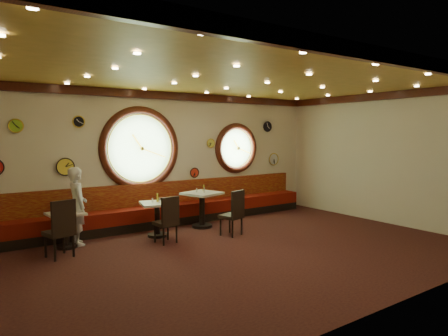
# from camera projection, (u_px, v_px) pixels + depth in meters

# --- Properties ---
(floor) EXTENTS (9.00, 6.00, 0.00)m
(floor) POSITION_uv_depth(u_px,v_px,m) (236.00, 252.00, 7.42)
(floor) COLOR black
(floor) RESTS_ON ground
(ceiling) EXTENTS (9.00, 6.00, 0.02)m
(ceiling) POSITION_uv_depth(u_px,v_px,m) (237.00, 77.00, 7.14)
(ceiling) COLOR gold
(ceiling) RESTS_ON wall_back
(wall_back) EXTENTS (9.00, 0.02, 3.20)m
(wall_back) POSITION_uv_depth(u_px,v_px,m) (163.00, 158.00, 9.74)
(wall_back) COLOR beige
(wall_back) RESTS_ON floor
(wall_front) EXTENTS (9.00, 0.02, 3.20)m
(wall_front) POSITION_uv_depth(u_px,v_px,m) (384.00, 183.00, 4.82)
(wall_front) COLOR beige
(wall_front) RESTS_ON floor
(wall_right) EXTENTS (0.02, 6.00, 3.20)m
(wall_right) POSITION_uv_depth(u_px,v_px,m) (383.00, 158.00, 9.83)
(wall_right) COLOR beige
(wall_right) RESTS_ON floor
(molding_back) EXTENTS (9.00, 0.10, 0.18)m
(molding_back) POSITION_uv_depth(u_px,v_px,m) (163.00, 96.00, 9.57)
(molding_back) COLOR #341109
(molding_back) RESTS_ON wall_back
(molding_front) EXTENTS (9.00, 0.10, 0.18)m
(molding_front) POSITION_uv_depth(u_px,v_px,m) (384.00, 56.00, 4.74)
(molding_front) COLOR #341109
(molding_front) RESTS_ON wall_back
(molding_right) EXTENTS (0.10, 6.00, 0.18)m
(molding_right) POSITION_uv_depth(u_px,v_px,m) (384.00, 96.00, 9.68)
(molding_right) COLOR #341109
(molding_right) RESTS_ON wall_back
(banquette_base) EXTENTS (8.00, 0.55, 0.20)m
(banquette_base) POSITION_uv_depth(u_px,v_px,m) (169.00, 221.00, 9.63)
(banquette_base) COLOR black
(banquette_base) RESTS_ON floor
(banquette_seat) EXTENTS (8.00, 0.55, 0.30)m
(banquette_seat) POSITION_uv_depth(u_px,v_px,m) (169.00, 210.00, 9.61)
(banquette_seat) COLOR #5D0E08
(banquette_seat) RESTS_ON banquette_base
(banquette_back) EXTENTS (8.00, 0.10, 0.55)m
(banquette_back) POSITION_uv_depth(u_px,v_px,m) (165.00, 193.00, 9.76)
(banquette_back) COLOR #62070A
(banquette_back) RESTS_ON wall_back
(porthole_left_glass) EXTENTS (1.66, 0.02, 1.66)m
(porthole_left_glass) POSITION_uv_depth(u_px,v_px,m) (140.00, 148.00, 9.37)
(porthole_left_glass) COLOR #8CC576
(porthole_left_glass) RESTS_ON wall_back
(porthole_left_frame) EXTENTS (1.98, 0.18, 1.98)m
(porthole_left_frame) POSITION_uv_depth(u_px,v_px,m) (140.00, 148.00, 9.36)
(porthole_left_frame) COLOR #341109
(porthole_left_frame) RESTS_ON wall_back
(porthole_left_ring) EXTENTS (1.61, 0.03, 1.61)m
(porthole_left_ring) POSITION_uv_depth(u_px,v_px,m) (141.00, 149.00, 9.33)
(porthole_left_ring) COLOR gold
(porthole_left_ring) RESTS_ON wall_back
(porthole_right_glass) EXTENTS (1.10, 0.02, 1.10)m
(porthole_right_glass) POSITION_uv_depth(u_px,v_px,m) (236.00, 148.00, 10.96)
(porthole_right_glass) COLOR #8CC576
(porthole_right_glass) RESTS_ON wall_back
(porthole_right_frame) EXTENTS (1.38, 0.18, 1.38)m
(porthole_right_frame) POSITION_uv_depth(u_px,v_px,m) (236.00, 148.00, 10.95)
(porthole_right_frame) COLOR #341109
(porthole_right_frame) RESTS_ON wall_back
(porthole_right_ring) EXTENTS (1.09, 0.03, 1.09)m
(porthole_right_ring) POSITION_uv_depth(u_px,v_px,m) (237.00, 148.00, 10.93)
(porthole_right_ring) COLOR gold
(porthole_right_ring) RESTS_ON wall_back
(wall_clock_0) EXTENTS (0.34, 0.03, 0.34)m
(wall_clock_0) POSITION_uv_depth(u_px,v_px,m) (273.00, 159.00, 11.73)
(wall_clock_0) COLOR silver
(wall_clock_0) RESTS_ON wall_back
(wall_clock_1) EXTENTS (0.22, 0.03, 0.22)m
(wall_clock_1) POSITION_uv_depth(u_px,v_px,m) (211.00, 143.00, 10.44)
(wall_clock_1) COLOR #CACC44
(wall_clock_1) RESTS_ON wall_back
(wall_clock_2) EXTENTS (0.24, 0.03, 0.24)m
(wall_clock_2) POSITION_uv_depth(u_px,v_px,m) (194.00, 173.00, 10.22)
(wall_clock_2) COLOR red
(wall_clock_2) RESTS_ON wall_back
(wall_clock_3) EXTENTS (0.28, 0.03, 0.28)m
(wall_clock_3) POSITION_uv_depth(u_px,v_px,m) (267.00, 127.00, 11.51)
(wall_clock_3) COLOR black
(wall_clock_3) RESTS_ON wall_back
(wall_clock_4) EXTENTS (0.24, 0.03, 0.24)m
(wall_clock_4) POSITION_uv_depth(u_px,v_px,m) (79.00, 122.00, 8.50)
(wall_clock_4) COLOR black
(wall_clock_4) RESTS_ON wall_back
(wall_clock_5) EXTENTS (0.36, 0.03, 0.36)m
(wall_clock_5) POSITION_uv_depth(u_px,v_px,m) (65.00, 167.00, 8.41)
(wall_clock_5) COLOR yellow
(wall_clock_5) RESTS_ON wall_back
(wall_clock_6) EXTENTS (0.26, 0.03, 0.26)m
(wall_clock_6) POSITION_uv_depth(u_px,v_px,m) (16.00, 126.00, 7.82)
(wall_clock_6) COLOR #79AE22
(wall_clock_6) RESTS_ON wall_back
(table_a) EXTENTS (0.68, 0.68, 0.68)m
(table_a) POSITION_uv_depth(u_px,v_px,m) (66.00, 226.00, 7.66)
(table_a) COLOR black
(table_a) RESTS_ON floor
(table_b) EXTENTS (0.80, 0.80, 0.74)m
(table_b) POSITION_uv_depth(u_px,v_px,m) (157.00, 215.00, 8.51)
(table_b) COLOR black
(table_b) RESTS_ON floor
(table_c) EXTENTS (0.94, 0.94, 0.83)m
(table_c) POSITION_uv_depth(u_px,v_px,m) (202.00, 205.00, 9.34)
(table_c) COLOR black
(table_c) RESTS_ON floor
(chair_a) EXTENTS (0.53, 0.53, 0.65)m
(chair_a) POSITION_uv_depth(u_px,v_px,m) (61.00, 225.00, 7.00)
(chair_a) COLOR black
(chair_a) RESTS_ON floor
(chair_b) EXTENTS (0.45, 0.45, 0.59)m
(chair_b) POSITION_uv_depth(u_px,v_px,m) (168.00, 217.00, 7.95)
(chair_b) COLOR black
(chair_b) RESTS_ON floor
(chair_c) EXTENTS (0.52, 0.52, 0.61)m
(chair_c) POSITION_uv_depth(u_px,v_px,m) (234.00, 210.00, 8.55)
(chair_c) COLOR black
(chair_c) RESTS_ON floor
(condiment_a_salt) EXTENTS (0.04, 0.04, 0.11)m
(condiment_a_salt) POSITION_uv_depth(u_px,v_px,m) (58.00, 210.00, 7.64)
(condiment_a_salt) COLOR silver
(condiment_a_salt) RESTS_ON table_a
(condiment_b_salt) EXTENTS (0.03, 0.03, 0.09)m
(condiment_b_salt) POSITION_uv_depth(u_px,v_px,m) (152.00, 200.00, 8.47)
(condiment_b_salt) COLOR silver
(condiment_b_salt) RESTS_ON table_b
(condiment_c_salt) EXTENTS (0.03, 0.03, 0.09)m
(condiment_c_salt) POSITION_uv_depth(u_px,v_px,m) (197.00, 190.00, 9.33)
(condiment_c_salt) COLOR silver
(condiment_c_salt) RESTS_ON table_c
(condiment_a_pepper) EXTENTS (0.03, 0.03, 0.09)m
(condiment_a_pepper) POSITION_uv_depth(u_px,v_px,m) (64.00, 211.00, 7.61)
(condiment_a_pepper) COLOR silver
(condiment_a_pepper) RESTS_ON table_a
(condiment_b_pepper) EXTENTS (0.04, 0.04, 0.11)m
(condiment_b_pepper) POSITION_uv_depth(u_px,v_px,m) (160.00, 200.00, 8.43)
(condiment_b_pepper) COLOR silver
(condiment_b_pepper) RESTS_ON table_b
(condiment_c_pepper) EXTENTS (0.04, 0.04, 0.11)m
(condiment_c_pepper) POSITION_uv_depth(u_px,v_px,m) (204.00, 190.00, 9.26)
(condiment_c_pepper) COLOR #B9B9BD
(condiment_c_pepper) RESTS_ON table_c
(condiment_a_bottle) EXTENTS (0.06, 0.06, 0.18)m
(condiment_a_bottle) POSITION_uv_depth(u_px,v_px,m) (68.00, 207.00, 7.70)
(condiment_a_bottle) COLOR gold
(condiment_a_bottle) RESTS_ON table_a
(condiment_b_bottle) EXTENTS (0.06, 0.06, 0.18)m
(condiment_b_bottle) POSITION_uv_depth(u_px,v_px,m) (158.00, 198.00, 8.57)
(condiment_b_bottle) COLOR gold
(condiment_b_bottle) RESTS_ON table_b
(condiment_c_bottle) EXTENTS (0.05, 0.05, 0.15)m
(condiment_c_bottle) POSITION_uv_depth(u_px,v_px,m) (204.00, 188.00, 9.49)
(condiment_c_bottle) COLOR gold
(condiment_c_bottle) RESTS_ON table_c
(waiter) EXTENTS (0.39, 0.57, 1.55)m
(waiter) POSITION_uv_depth(u_px,v_px,m) (77.00, 206.00, 7.86)
(waiter) COLOR silver
(waiter) RESTS_ON floor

